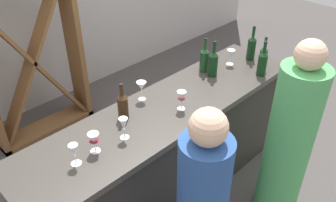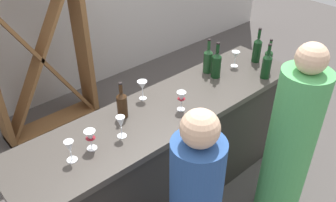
{
  "view_description": "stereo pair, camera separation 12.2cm",
  "coord_description": "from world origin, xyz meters",
  "px_view_note": "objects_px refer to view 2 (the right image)",
  "views": [
    {
      "loc": [
        -1.55,
        -1.57,
        2.53
      ],
      "look_at": [
        0.0,
        0.0,
        1.03
      ],
      "focal_mm": 37.91,
      "sensor_mm": 36.0,
      "label": 1
    },
    {
      "loc": [
        -1.46,
        -1.65,
        2.53
      ],
      "look_at": [
        0.0,
        0.0,
        1.03
      ],
      "focal_mm": 37.91,
      "sensor_mm": 36.0,
      "label": 2
    }
  ],
  "objects_px": {
    "wine_bottle_rightmost_olive_green": "(268,60)",
    "wine_glass_far_left": "(90,137)",
    "wine_bottle_second_right_dark_green": "(267,65)",
    "person_left_guest": "(289,148)",
    "wine_bottle_leftmost_amber_brown": "(122,104)",
    "wine_glass_far_right": "(142,86)",
    "wine_bottle_far_right_dark_green": "(257,49)",
    "wine_bottle_center_olive_green": "(208,60)",
    "wine_glass_near_center": "(121,123)",
    "wine_glass_far_center": "(235,56)",
    "wine_rack": "(39,58)",
    "wine_glass_near_left": "(181,98)",
    "wine_bottle_second_left_dark_green": "(216,64)",
    "wine_glass_near_right": "(70,148)"
  },
  "relations": [
    {
      "from": "wine_rack",
      "to": "wine_glass_far_center",
      "type": "xyz_separation_m",
      "value": [
        1.18,
        -1.57,
        0.22
      ]
    },
    {
      "from": "wine_glass_far_left",
      "to": "wine_glass_far_center",
      "type": "height_order",
      "value": "same"
    },
    {
      "from": "wine_bottle_second_left_dark_green",
      "to": "wine_glass_far_left",
      "type": "xyz_separation_m",
      "value": [
        -1.29,
        -0.09,
        -0.03
      ]
    },
    {
      "from": "wine_bottle_second_left_dark_green",
      "to": "wine_glass_far_left",
      "type": "relative_size",
      "value": 2.23
    },
    {
      "from": "wine_glass_near_right",
      "to": "wine_bottle_center_olive_green",
      "type": "bearing_deg",
      "value": 8.29
    },
    {
      "from": "wine_bottle_center_olive_green",
      "to": "wine_glass_near_right",
      "type": "xyz_separation_m",
      "value": [
        -1.45,
        -0.21,
        -0.02
      ]
    },
    {
      "from": "wine_glass_far_right",
      "to": "wine_rack",
      "type": "bearing_deg",
      "value": 98.88
    },
    {
      "from": "wine_bottle_second_left_dark_green",
      "to": "wine_glass_far_right",
      "type": "bearing_deg",
      "value": 167.71
    },
    {
      "from": "wine_glass_near_left",
      "to": "person_left_guest",
      "type": "distance_m",
      "value": 0.9
    },
    {
      "from": "wine_bottle_rightmost_olive_green",
      "to": "wine_glass_far_left",
      "type": "relative_size",
      "value": 2.11
    },
    {
      "from": "wine_bottle_center_olive_green",
      "to": "wine_glass_near_center",
      "type": "distance_m",
      "value": 1.1
    },
    {
      "from": "wine_glass_near_right",
      "to": "wine_glass_far_center",
      "type": "distance_m",
      "value": 1.72
    },
    {
      "from": "wine_glass_far_left",
      "to": "wine_bottle_second_right_dark_green",
      "type": "bearing_deg",
      "value": -6.98
    },
    {
      "from": "wine_glass_near_right",
      "to": "wine_bottle_second_left_dark_green",
      "type": "bearing_deg",
      "value": 4.17
    },
    {
      "from": "wine_bottle_second_left_dark_green",
      "to": "wine_glass_far_right",
      "type": "distance_m",
      "value": 0.7
    },
    {
      "from": "wine_bottle_center_olive_green",
      "to": "wine_bottle_far_right_dark_green",
      "type": "distance_m",
      "value": 0.51
    },
    {
      "from": "wine_bottle_second_right_dark_green",
      "to": "wine_bottle_rightmost_olive_green",
      "type": "xyz_separation_m",
      "value": [
        0.1,
        0.06,
        -0.0
      ]
    },
    {
      "from": "wine_glass_far_center",
      "to": "wine_rack",
      "type": "bearing_deg",
      "value": 126.91
    },
    {
      "from": "wine_bottle_leftmost_amber_brown",
      "to": "wine_glass_near_right",
      "type": "xyz_separation_m",
      "value": [
        -0.51,
        -0.17,
        -0.01
      ]
    },
    {
      "from": "wine_glass_near_left",
      "to": "wine_bottle_second_left_dark_green",
      "type": "bearing_deg",
      "value": 15.88
    },
    {
      "from": "wine_rack",
      "to": "wine_bottle_rightmost_olive_green",
      "type": "bearing_deg",
      "value": -54.19
    },
    {
      "from": "wine_bottle_center_olive_green",
      "to": "wine_bottle_far_right_dark_green",
      "type": "relative_size",
      "value": 0.96
    },
    {
      "from": "wine_bottle_second_right_dark_green",
      "to": "wine_glass_near_right",
      "type": "relative_size",
      "value": 2.08
    },
    {
      "from": "person_left_guest",
      "to": "wine_glass_near_center",
      "type": "bearing_deg",
      "value": 59.4
    },
    {
      "from": "wine_bottle_leftmost_amber_brown",
      "to": "wine_bottle_center_olive_green",
      "type": "distance_m",
      "value": 0.94
    },
    {
      "from": "wine_bottle_leftmost_amber_brown",
      "to": "wine_glass_far_center",
      "type": "distance_m",
      "value": 1.21
    },
    {
      "from": "wine_glass_near_center",
      "to": "wine_glass_far_center",
      "type": "distance_m",
      "value": 1.35
    },
    {
      "from": "wine_rack",
      "to": "wine_bottle_rightmost_olive_green",
      "type": "height_order",
      "value": "wine_rack"
    },
    {
      "from": "wine_bottle_second_right_dark_green",
      "to": "wine_bottle_far_right_dark_green",
      "type": "xyz_separation_m",
      "value": [
        0.18,
        0.23,
        0.0
      ]
    },
    {
      "from": "wine_glass_far_right",
      "to": "wine_glass_near_center",
      "type": "bearing_deg",
      "value": -145.55
    },
    {
      "from": "wine_bottle_leftmost_amber_brown",
      "to": "wine_glass_far_left",
      "type": "xyz_separation_m",
      "value": [
        -0.36,
        -0.16,
        -0.01
      ]
    },
    {
      "from": "wine_glass_far_right",
      "to": "person_left_guest",
      "type": "relative_size",
      "value": 0.1
    },
    {
      "from": "wine_glass_far_left",
      "to": "person_left_guest",
      "type": "xyz_separation_m",
      "value": [
        1.23,
        -0.72,
        -0.34
      ]
    },
    {
      "from": "wine_bottle_center_olive_green",
      "to": "wine_bottle_far_right_dark_green",
      "type": "xyz_separation_m",
      "value": [
        0.48,
        -0.16,
        0.01
      ]
    },
    {
      "from": "wine_bottle_second_left_dark_green",
      "to": "wine_glass_far_center",
      "type": "bearing_deg",
      "value": 3.43
    },
    {
      "from": "wine_bottle_center_olive_green",
      "to": "wine_glass_near_right",
      "type": "height_order",
      "value": "wine_bottle_center_olive_green"
    },
    {
      "from": "wine_glass_near_left",
      "to": "wine_glass_far_center",
      "type": "height_order",
      "value": "wine_glass_near_left"
    },
    {
      "from": "wine_glass_near_right",
      "to": "person_left_guest",
      "type": "relative_size",
      "value": 0.09
    },
    {
      "from": "wine_glass_near_center",
      "to": "wine_glass_near_right",
      "type": "distance_m",
      "value": 0.37
    },
    {
      "from": "wine_glass_near_center",
      "to": "wine_glass_near_right",
      "type": "height_order",
      "value": "wine_glass_near_center"
    },
    {
      "from": "wine_bottle_second_right_dark_green",
      "to": "person_left_guest",
      "type": "relative_size",
      "value": 0.2
    },
    {
      "from": "wine_bottle_second_right_dark_green",
      "to": "wine_glass_near_center",
      "type": "relative_size",
      "value": 1.94
    },
    {
      "from": "wine_bottle_leftmost_amber_brown",
      "to": "person_left_guest",
      "type": "xyz_separation_m",
      "value": [
        0.88,
        -0.88,
        -0.35
      ]
    },
    {
      "from": "wine_rack",
      "to": "wine_bottle_leftmost_amber_brown",
      "type": "xyz_separation_m",
      "value": [
        -0.03,
        -1.52,
        0.22
      ]
    },
    {
      "from": "wine_bottle_rightmost_olive_green",
      "to": "wine_glass_far_center",
      "type": "bearing_deg",
      "value": 118.19
    },
    {
      "from": "wine_bottle_leftmost_amber_brown",
      "to": "wine_glass_near_center",
      "type": "xyz_separation_m",
      "value": [
        -0.14,
        -0.18,
        0.0
      ]
    },
    {
      "from": "wine_bottle_second_left_dark_green",
      "to": "wine_glass_far_center",
      "type": "distance_m",
      "value": 0.27
    },
    {
      "from": "wine_glass_far_left",
      "to": "wine_glass_far_right",
      "type": "distance_m",
      "value": 0.66
    },
    {
      "from": "wine_bottle_second_left_dark_green",
      "to": "wine_bottle_rightmost_olive_green",
      "type": "bearing_deg",
      "value": -29.85
    },
    {
      "from": "wine_bottle_leftmost_amber_brown",
      "to": "wine_glass_near_center",
      "type": "bearing_deg",
      "value": -127.43
    }
  ]
}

